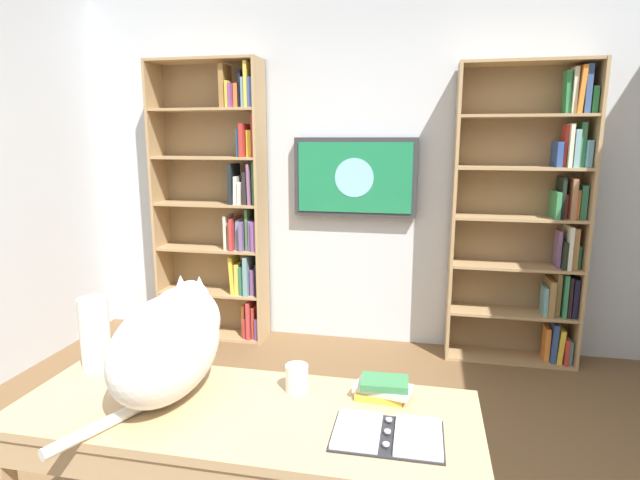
# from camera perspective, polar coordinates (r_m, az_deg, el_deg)

# --- Properties ---
(wall_back) EXTENTS (4.52, 0.06, 2.70)m
(wall_back) POSITION_cam_1_polar(r_m,az_deg,el_deg) (4.00, 4.32, 7.57)
(wall_back) COLOR silver
(wall_back) RESTS_ON ground
(bookshelf_left) EXTENTS (0.91, 0.28, 2.11)m
(bookshelf_left) POSITION_cam_1_polar(r_m,az_deg,el_deg) (3.90, 22.76, 2.09)
(bookshelf_left) COLOR tan
(bookshelf_left) RESTS_ON ground
(bookshelf_right) EXTENTS (0.88, 0.28, 2.19)m
(bookshelf_right) POSITION_cam_1_polar(r_m,az_deg,el_deg) (4.13, -10.66, 3.86)
(bookshelf_right) COLOR tan
(bookshelf_right) RESTS_ON ground
(wall_mounted_tv) EXTENTS (0.93, 0.07, 0.60)m
(wall_mounted_tv) POSITION_cam_1_polar(r_m,az_deg,el_deg) (3.92, 3.90, 6.99)
(wall_mounted_tv) COLOR #333338
(desk) EXTENTS (1.53, 0.56, 0.73)m
(desk) POSITION_cam_1_polar(r_m,az_deg,el_deg) (1.83, -8.78, -21.55)
(desk) COLOR tan
(desk) RESTS_ON ground
(cat) EXTENTS (0.33, 0.70, 0.38)m
(cat) POSITION_cam_1_polar(r_m,az_deg,el_deg) (1.87, -16.20, -10.61)
(cat) COLOR white
(cat) RESTS_ON desk
(open_binder) EXTENTS (0.33, 0.22, 0.02)m
(open_binder) POSITION_cam_1_polar(r_m,az_deg,el_deg) (1.64, 7.54, -20.69)
(open_binder) COLOR #26262B
(open_binder) RESTS_ON desk
(paper_towel_roll) EXTENTS (0.11, 0.11, 0.28)m
(paper_towel_roll) POSITION_cam_1_polar(r_m,az_deg,el_deg) (2.16, -23.81, -9.51)
(paper_towel_roll) COLOR white
(paper_towel_roll) RESTS_ON desk
(coffee_mug) EXTENTS (0.08, 0.08, 0.10)m
(coffee_mug) POSITION_cam_1_polar(r_m,az_deg,el_deg) (1.85, -2.60, -15.13)
(coffee_mug) COLOR white
(coffee_mug) RESTS_ON desk
(desk_book_stack) EXTENTS (0.21, 0.14, 0.07)m
(desk_book_stack) POSITION_cam_1_polar(r_m,az_deg,el_deg) (1.83, 6.99, -16.11)
(desk_book_stack) COLOR gold
(desk_book_stack) RESTS_ON desk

